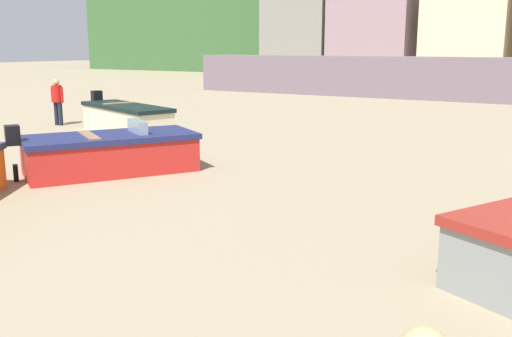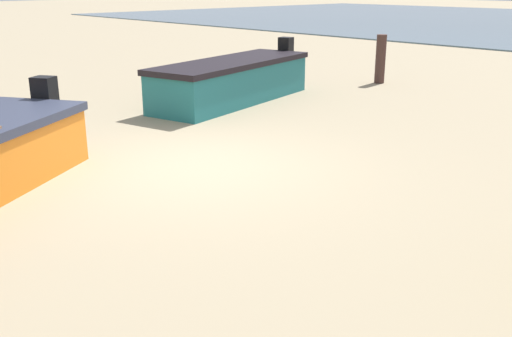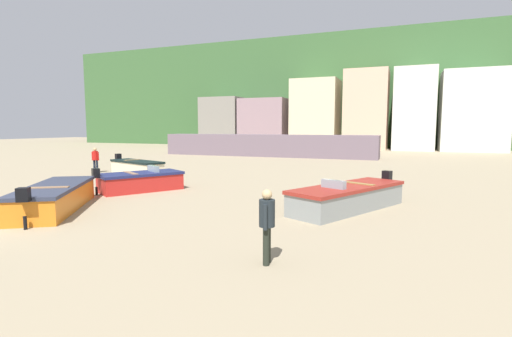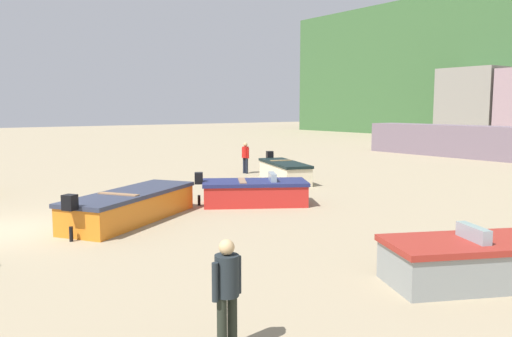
% 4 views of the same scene
% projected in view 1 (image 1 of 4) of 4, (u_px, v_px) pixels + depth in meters
% --- Properties ---
extents(harbor_pier, '(21.95, 2.40, 2.19)m').
position_uv_depth(harbor_pier, '(376.00, 76.00, 31.90)').
color(harbor_pier, slate).
rests_on(harbor_pier, ground).
extents(townhouse_far_left, '(6.09, 6.75, 7.39)m').
position_uv_depth(townhouse_far_left, '(307.00, 35.00, 52.47)').
color(townhouse_far_left, gray).
rests_on(townhouse_far_left, ground).
extents(townhouse_left, '(6.78, 6.80, 7.04)m').
position_uv_depth(townhouse_left, '(378.00, 37.00, 49.11)').
color(townhouse_left, gray).
rests_on(townhouse_left, ground).
extents(townhouse_centre_left, '(6.22, 5.68, 9.45)m').
position_uv_depth(townhouse_centre_left, '(469.00, 20.00, 44.59)').
color(townhouse_centre_left, beige).
rests_on(townhouse_centre_left, ground).
extents(boat_red_0, '(3.33, 4.00, 1.17)m').
position_uv_depth(boat_red_0, '(110.00, 153.00, 12.65)').
color(boat_red_0, red).
rests_on(boat_red_0, ground).
extents(boat_cream_4, '(4.37, 2.57, 1.23)m').
position_uv_depth(boat_cream_4, '(126.00, 119.00, 18.36)').
color(boat_cream_4, beige).
rests_on(boat_cream_4, ground).
extents(beach_walker_foreground, '(0.54, 0.37, 1.62)m').
position_uv_depth(beach_walker_foreground, '(57.00, 98.00, 20.17)').
color(beach_walker_foreground, black).
rests_on(beach_walker_foreground, ground).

